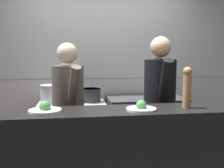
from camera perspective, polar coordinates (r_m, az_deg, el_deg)
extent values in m
cube|color=silver|center=(3.89, -2.04, 3.48)|extent=(8.00, 0.06, 2.60)
cube|color=gray|center=(3.87, -1.98, 1.23)|extent=(8.00, 0.00, 0.01)
cube|color=maroon|center=(3.63, -8.59, -11.05)|extent=(0.86, 0.70, 0.83)
cube|color=#B7BABF|center=(3.52, -8.72, -4.27)|extent=(0.87, 0.71, 0.04)
cube|color=#B7BABF|center=(3.29, -8.63, -11.77)|extent=(0.77, 0.03, 0.10)
cube|color=#38383D|center=(3.75, 7.22, -9.78)|extent=(1.04, 0.65, 0.92)
cube|color=black|center=(3.61, 8.48, -17.36)|extent=(1.02, 0.04, 0.10)
cube|color=black|center=(2.44, 5.01, -17.50)|extent=(2.40, 0.45, 1.04)
cylinder|color=#B7BABF|center=(3.50, -13.19, -2.13)|extent=(0.26, 0.26, 0.24)
cylinder|color=#B7BABF|center=(3.49, -13.24, -0.30)|extent=(0.28, 0.28, 0.01)
cylinder|color=#2D2D33|center=(3.52, -8.53, -2.50)|extent=(0.26, 0.26, 0.17)
cylinder|color=#2D2D33|center=(3.51, -8.55, -1.19)|extent=(0.28, 0.28, 0.01)
cylinder|color=#2D2D33|center=(3.51, -4.64, -2.43)|extent=(0.26, 0.26, 0.18)
cylinder|color=#2D2D33|center=(3.50, -4.65, -1.08)|extent=(0.28, 0.28, 0.01)
cone|color=#B7BABF|center=(3.76, 9.86, -2.01)|extent=(0.29, 0.29, 0.07)
cylinder|color=white|center=(2.24, -14.35, -5.62)|extent=(0.27, 0.27, 0.02)
sphere|color=#4C8C47|center=(2.23, -14.38, -4.79)|extent=(0.09, 0.09, 0.09)
cylinder|color=white|center=(2.24, 6.38, -5.44)|extent=(0.26, 0.26, 0.02)
sphere|color=#4C8C47|center=(2.23, 6.39, -4.64)|extent=(0.09, 0.09, 0.09)
cylinder|color=#AD7A47|center=(2.39, 16.00, -1.59)|extent=(0.07, 0.07, 0.29)
sphere|color=#AD7A47|center=(2.37, 16.14, 2.66)|extent=(0.08, 0.08, 0.08)
cube|color=black|center=(2.99, -9.26, -15.72)|extent=(0.32, 0.25, 0.76)
cylinder|color=brown|center=(2.80, -9.53, -2.46)|extent=(0.41, 0.41, 0.63)
sphere|color=beige|center=(2.77, -9.71, 6.65)|extent=(0.22, 0.22, 0.22)
cylinder|color=brown|center=(2.98, -10.56, -0.50)|extent=(0.19, 0.33, 0.53)
cylinder|color=brown|center=(2.61, -8.42, -1.49)|extent=(0.19, 0.33, 0.53)
cube|color=black|center=(3.10, 10.09, -14.60)|extent=(0.31, 0.21, 0.80)
cylinder|color=black|center=(2.92, 10.38, -1.19)|extent=(0.37, 0.37, 0.66)
sphere|color=#D8AD84|center=(2.89, 10.57, 7.94)|extent=(0.22, 0.22, 0.22)
cylinder|color=black|center=(3.10, 9.52, 0.73)|extent=(0.13, 0.34, 0.55)
cylinder|color=black|center=(2.71, 11.43, -0.17)|extent=(0.13, 0.34, 0.55)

